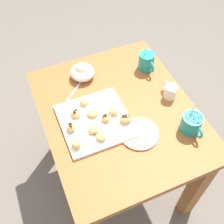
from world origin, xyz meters
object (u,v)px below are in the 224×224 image
coffee_mug_teal_right (192,123)px  beignet_6 (94,129)px  beignet_5 (101,136)px  pastry_plate_square (95,121)px  beignet_3 (114,111)px  beignet_1 (125,119)px  dining_table (118,129)px  saucer_coral_left (139,133)px  beignet_9 (76,114)px  coffee_mug_teal_left (147,61)px  beignet_4 (93,113)px  beignet_7 (106,118)px  beignet_2 (84,102)px  cream_pitcher_white (170,91)px  beignet_8 (71,127)px  ice_cream_bowl (82,72)px  beignet_0 (76,144)px

coffee_mug_teal_right → beignet_6: 0.43m
coffee_mug_teal_right → beignet_5: 0.40m
pastry_plate_square → beignet_3: size_ratio=6.43×
beignet_1 → dining_table: bearing=178.5°
saucer_coral_left → beignet_9: (-0.19, -0.23, 0.03)m
beignet_5 → beignet_6: bearing=-159.3°
coffee_mug_teal_left → beignet_4: bearing=-62.6°
coffee_mug_teal_right → beignet_6: size_ratio=2.62×
beignet_3 → dining_table: bearing=109.9°
beignet_3 → pastry_plate_square: bearing=-87.8°
pastry_plate_square → beignet_7: 0.06m
beignet_1 → beignet_2: (-0.17, -0.14, -0.00)m
dining_table → beignet_6: beignet_6 is taller
beignet_6 → cream_pitcher_white: bearing=98.0°
beignet_8 → dining_table: bearing=96.0°
coffee_mug_teal_right → beignet_8: coffee_mug_teal_right is taller
saucer_coral_left → beignet_7: size_ratio=4.29×
ice_cream_bowl → beignet_1: ice_cream_bowl is taller
beignet_8 → coffee_mug_teal_left: bearing=115.7°
cream_pitcher_white → beignet_0: size_ratio=2.36×
beignet_2 → beignet_8: (0.12, -0.10, 0.00)m
coffee_mug_teal_left → beignet_6: 0.50m
beignet_2 → beignet_9: size_ratio=0.91×
pastry_plate_square → beignet_8: bearing=-84.8°
beignet_7 → beignet_8: size_ratio=0.93×
cream_pitcher_white → beignet_2: cream_pitcher_white is taller
beignet_2 → beignet_4: bearing=10.9°
beignet_2 → saucer_coral_left: bearing=34.4°
beignet_5 → beignet_1: bearing=107.5°
coffee_mug_teal_left → beignet_7: coffee_mug_teal_left is taller
saucer_coral_left → beignet_8: bearing=-115.2°
beignet_4 → beignet_9: size_ratio=1.13×
dining_table → cream_pitcher_white: cream_pitcher_white is taller
beignet_4 → beignet_7: size_ratio=1.30×
coffee_mug_teal_right → beignet_9: (-0.26, -0.45, -0.01)m
beignet_0 → beignet_8: size_ratio=1.01×
dining_table → coffee_mug_teal_right: 0.39m
pastry_plate_square → coffee_mug_teal_left: bearing=121.1°
beignet_2 → beignet_4: (0.08, 0.01, -0.00)m
beignet_7 → beignet_9: (-0.08, -0.12, -0.00)m
saucer_coral_left → beignet_4: (-0.17, -0.16, 0.03)m
dining_table → beignet_0: bearing=-65.2°
beignet_0 → beignet_3: 0.24m
beignet_7 → beignet_8: same height
beignet_1 → beignet_4: size_ratio=1.04×
beignet_6 → pastry_plate_square: bearing=153.7°
beignet_2 → coffee_mug_teal_left: bearing=106.8°
saucer_coral_left → coffee_mug_teal_left: bearing=148.8°
beignet_6 → beignet_7: 0.08m
dining_table → beignet_1: beignet_1 is taller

